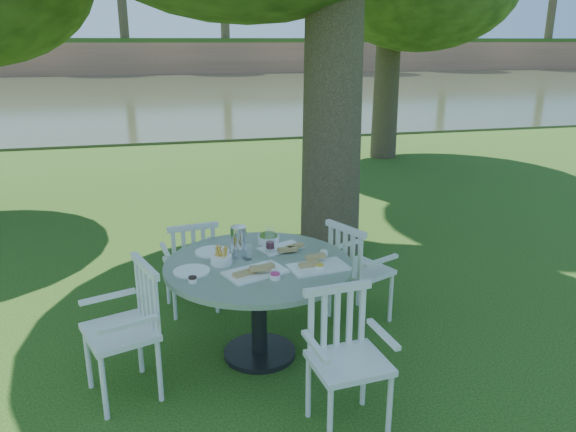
% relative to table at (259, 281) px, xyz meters
% --- Properties ---
extents(ground, '(140.00, 140.00, 0.00)m').
position_rel_table_xyz_m(ground, '(0.44, 0.64, -0.63)').
color(ground, '#183A0C').
rests_on(ground, ground).
extents(table, '(1.39, 1.39, 0.78)m').
position_rel_table_xyz_m(table, '(0.00, 0.00, 0.00)').
color(table, black).
rests_on(table, ground).
extents(chair_ne, '(0.57, 0.59, 0.90)m').
position_rel_table_xyz_m(chair_ne, '(0.89, 0.34, -0.10)').
color(chair_ne, white).
rests_on(chair_ne, ground).
extents(chair_nw, '(0.48, 0.46, 0.86)m').
position_rel_table_xyz_m(chair_nw, '(-0.43, 0.86, -0.12)').
color(chair_nw, white).
rests_on(chair_nw, ground).
extents(chair_sw, '(0.57, 0.59, 0.93)m').
position_rel_table_xyz_m(chair_sw, '(-0.92, -0.24, -0.08)').
color(chair_sw, white).
rests_on(chair_sw, ground).
extents(chair_se, '(0.49, 0.46, 0.89)m').
position_rel_table_xyz_m(chair_se, '(0.36, -0.88, -0.10)').
color(chair_se, white).
rests_on(chair_se, ground).
extents(tableware, '(1.25, 0.87, 0.24)m').
position_rel_table_xyz_m(tableware, '(-0.03, 0.08, 0.20)').
color(tableware, white).
rests_on(tableware, table).
extents(river, '(100.00, 28.00, 0.12)m').
position_rel_table_xyz_m(river, '(0.44, 23.64, -0.63)').
color(river, '#333A22').
rests_on(river, ground).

